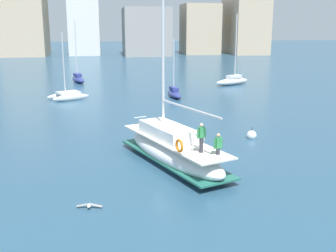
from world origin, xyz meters
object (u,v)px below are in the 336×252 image
at_px(main_sailboat, 173,149).
at_px(moored_sloop_near, 232,80).
at_px(moored_sloop_far, 68,95).
at_px(moored_catamaran, 78,78).
at_px(moored_cutter_left, 174,93).
at_px(seagull, 89,206).
at_px(mooring_buoy, 252,135).

xyz_separation_m(main_sailboat, moored_sloop_near, (13.56, 31.43, -0.28)).
distance_m(moored_sloop_far, moored_catamaran, 14.46).
xyz_separation_m(moored_sloop_near, moored_catamaran, (-21.08, 6.05, -0.04)).
xyz_separation_m(moored_catamaran, moored_cutter_left, (11.51, -14.72, -0.08)).
distance_m(main_sailboat, moored_catamaran, 38.22).
distance_m(seagull, mooring_buoy, 15.10).
height_order(moored_cutter_left, mooring_buoy, moored_cutter_left).
bearing_deg(moored_cutter_left, mooring_buoy, -81.98).
xyz_separation_m(main_sailboat, moored_sloop_far, (-7.79, 23.02, -0.37)).
relative_size(main_sailboat, moored_sloop_far, 1.69).
bearing_deg(main_sailboat, moored_catamaran, 101.35).
distance_m(moored_cutter_left, seagull, 29.56).
bearing_deg(moored_sloop_far, moored_catamaran, 88.92).
height_order(moored_sloop_far, moored_cutter_left, moored_sloop_far).
bearing_deg(moored_catamaran, moored_cutter_left, -51.99).
distance_m(moored_sloop_far, seagull, 28.70).
height_order(moored_sloop_far, mooring_buoy, moored_sloop_far).
distance_m(moored_catamaran, mooring_buoy, 35.73).
xyz_separation_m(moored_sloop_near, moored_sloop_far, (-21.35, -8.40, -0.09)).
bearing_deg(mooring_buoy, moored_catamaran, 113.17).
height_order(main_sailboat, moored_sloop_far, main_sailboat).
bearing_deg(moored_catamaran, main_sailboat, -78.65).
height_order(seagull, mooring_buoy, mooring_buoy).
relative_size(moored_sloop_near, mooring_buoy, 9.89).
relative_size(main_sailboat, moored_catamaran, 1.41).
bearing_deg(moored_cutter_left, moored_catamaran, 128.01).
relative_size(moored_sloop_near, moored_cutter_left, 1.45).
bearing_deg(moored_cutter_left, moored_sloop_far, 178.71).
distance_m(main_sailboat, seagull, 7.25).
height_order(main_sailboat, moored_cutter_left, main_sailboat).
bearing_deg(main_sailboat, seagull, -130.25).
bearing_deg(seagull, moored_cutter_left, 72.99).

